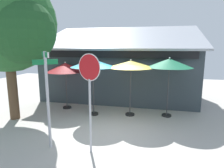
{
  "coord_description": "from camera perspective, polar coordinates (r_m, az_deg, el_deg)",
  "views": [
    {
      "loc": [
        1.78,
        -7.19,
        3.24
      ],
      "look_at": [
        -0.15,
        1.2,
        1.6
      ],
      "focal_mm": 31.33,
      "sensor_mm": 36.0,
      "label": 1
    }
  ],
  "objects": [
    {
      "name": "patio_umbrella_crimson_left",
      "position": [
        10.43,
        -13.46,
        4.63
      ],
      "size": [
        1.97,
        1.97,
        2.49
      ],
      "color": "black",
      "rests_on": "ground"
    },
    {
      "name": "ground_plane",
      "position": [
        8.1,
        -0.89,
        -13.17
      ],
      "size": [
        28.0,
        28.0,
        0.1
      ],
      "primitive_type": "cube",
      "color": "#ADA8A0"
    },
    {
      "name": "patio_umbrella_forest_green_far_right",
      "position": [
        9.24,
        16.39,
        5.74
      ],
      "size": [
        2.07,
        2.07,
        2.79
      ],
      "color": "black",
      "rests_on": "ground"
    },
    {
      "name": "stop_sign",
      "position": [
        5.77,
        -6.56,
        -0.22
      ],
      "size": [
        0.76,
        0.29,
        3.06
      ],
      "color": "#A8AAB2",
      "rests_on": "ground"
    },
    {
      "name": "patio_umbrella_teal_center",
      "position": [
        9.13,
        -5.6,
        5.91
      ],
      "size": [
        2.09,
        2.09,
        2.75
      ],
      "color": "black",
      "rests_on": "ground"
    },
    {
      "name": "patio_umbrella_mustard_right",
      "position": [
        9.05,
        5.5,
        5.61
      ],
      "size": [
        2.17,
        2.17,
        2.69
      ],
      "color": "black",
      "rests_on": "ground"
    },
    {
      "name": "street_sign_post",
      "position": [
        6.4,
        -18.36,
        -2.15
      ],
      "size": [
        0.6,
        0.61,
        3.11
      ],
      "color": "#A8AAB2",
      "rests_on": "ground"
    },
    {
      "name": "shade_tree",
      "position": [
        9.48,
        -27.87,
        15.12
      ],
      "size": [
        4.5,
        4.17,
        6.33
      ],
      "color": "brown",
      "rests_on": "ground"
    },
    {
      "name": "cafe_building",
      "position": [
        12.62,
        2.46,
        3.88
      ],
      "size": [
        9.53,
        4.93,
        4.66
      ],
      "color": "#333D42",
      "rests_on": "ground"
    }
  ]
}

